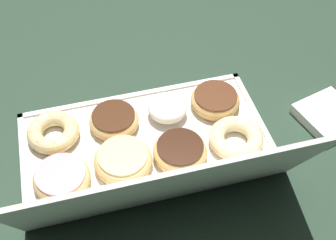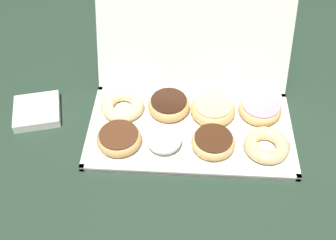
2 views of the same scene
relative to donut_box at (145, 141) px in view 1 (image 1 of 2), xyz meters
The scene contains 12 objects.
ground_plane 0.01m from the donut_box, ahead, with size 3.00×3.00×0.00m, color #233828.
donut_box is the anchor object (origin of this frame).
box_lid_open 0.23m from the donut_box, 90.00° to the left, with size 0.53×0.27×0.01m, color silver.
chocolate_frosted_donut_0 0.19m from the donut_box, 162.15° to the right, with size 0.11×0.11×0.04m.
powdered_filled_donut_1 0.09m from the donut_box, 138.02° to the right, with size 0.09×0.09×0.05m.
chocolate_frosted_donut_2 0.08m from the donut_box, 44.43° to the right, with size 0.11×0.11×0.04m.
cruller_donut_3 0.20m from the donut_box, 16.85° to the right, with size 0.11×0.11×0.04m.
cruller_donut_4 0.19m from the donut_box, 162.07° to the left, with size 0.12×0.12×0.04m.
chocolate_frosted_donut_5 0.09m from the donut_box, 132.54° to the left, with size 0.11×0.11×0.04m.
glazed_ring_donut_6 0.09m from the donut_box, 44.21° to the left, with size 0.12×0.12×0.04m.
pink_frosted_donut_7 0.20m from the donut_box, 19.93° to the left, with size 0.11×0.11×0.04m.
napkin_stack 0.42m from the donut_box, behind, with size 0.12×0.12×0.02m, color white.
Camera 1 is at (0.11, 0.60, 0.77)m, focal length 48.04 mm.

